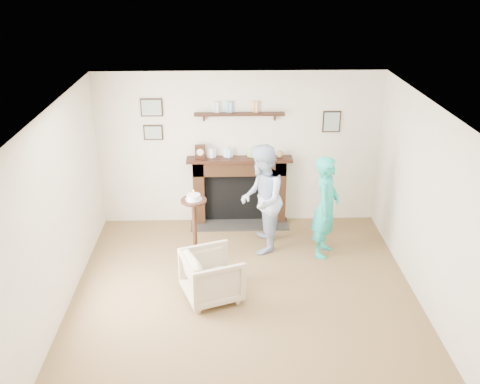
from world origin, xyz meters
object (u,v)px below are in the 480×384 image
woman (323,253)px  pedestal_table (194,219)px  man (261,248)px  armchair (212,296)px

woman → pedestal_table: pedestal_table is taller
man → pedestal_table: pedestal_table is taller
armchair → pedestal_table: bearing=-3.5°
armchair → pedestal_table: pedestal_table is taller
armchair → man: man is taller
armchair → woman: (1.64, 1.07, 0.00)m
man → woman: man is taller
woman → pedestal_table: 2.03m
armchair → man: (0.72, 1.24, 0.00)m
armchair → pedestal_table: 1.15m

